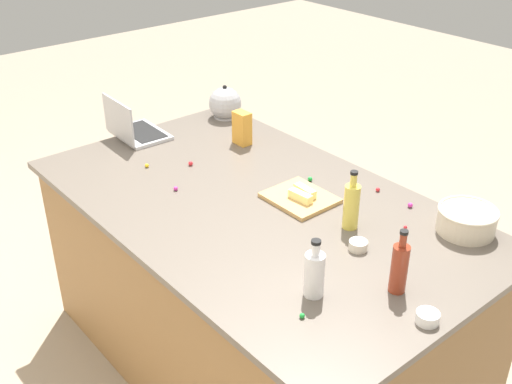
# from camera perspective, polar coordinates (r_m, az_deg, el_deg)

# --- Properties ---
(ground_plane) EXTENTS (12.00, 12.00, 0.00)m
(ground_plane) POSITION_cam_1_polar(r_m,az_deg,el_deg) (3.17, -0.00, -15.22)
(ground_plane) COLOR gray
(island_counter) EXTENTS (2.00, 1.18, 0.90)m
(island_counter) POSITION_cam_1_polar(r_m,az_deg,el_deg) (2.87, -0.00, -8.75)
(island_counter) COLOR olive
(island_counter) RESTS_ON ground
(laptop) EXTENTS (0.32, 0.24, 0.22)m
(laptop) POSITION_cam_1_polar(r_m,az_deg,el_deg) (3.27, -11.22, 5.70)
(laptop) COLOR #B7B7BC
(laptop) RESTS_ON island_counter
(mixing_bowl_large) EXTENTS (0.23, 0.23, 0.10)m
(mixing_bowl_large) POSITION_cam_1_polar(r_m,az_deg,el_deg) (2.53, 18.82, -2.43)
(mixing_bowl_large) COLOR beige
(mixing_bowl_large) RESTS_ON island_counter
(bottle_vinegar) EXTENTS (0.07, 0.07, 0.22)m
(bottle_vinegar) POSITION_cam_1_polar(r_m,az_deg,el_deg) (2.06, 5.39, -7.45)
(bottle_vinegar) COLOR white
(bottle_vinegar) RESTS_ON island_counter
(bottle_oil) EXTENTS (0.06, 0.06, 0.25)m
(bottle_oil) POSITION_cam_1_polar(r_m,az_deg,el_deg) (2.43, 8.77, -1.21)
(bottle_oil) COLOR #DBC64C
(bottle_oil) RESTS_ON island_counter
(bottle_soy) EXTENTS (0.06, 0.06, 0.24)m
(bottle_soy) POSITION_cam_1_polar(r_m,az_deg,el_deg) (2.12, 13.05, -6.74)
(bottle_soy) COLOR maroon
(bottle_soy) RESTS_ON island_counter
(kettle) EXTENTS (0.21, 0.18, 0.20)m
(kettle) POSITION_cam_1_polar(r_m,az_deg,el_deg) (3.46, -2.87, 8.11)
(kettle) COLOR #ADADB2
(kettle) RESTS_ON island_counter
(cutting_board) EXTENTS (0.28, 0.24, 0.02)m
(cutting_board) POSITION_cam_1_polar(r_m,az_deg,el_deg) (2.64, 4.06, -0.55)
(cutting_board) COLOR tan
(cutting_board) RESTS_ON island_counter
(butter_stick_left) EXTENTS (0.11, 0.04, 0.04)m
(butter_stick_left) POSITION_cam_1_polar(r_m,az_deg,el_deg) (2.64, 4.51, 0.08)
(butter_stick_left) COLOR #F4E58C
(butter_stick_left) RESTS_ON cutting_board
(butter_stick_right) EXTENTS (0.11, 0.04, 0.04)m
(butter_stick_right) POSITION_cam_1_polar(r_m,az_deg,el_deg) (2.60, 4.11, -0.39)
(butter_stick_right) COLOR #F4E58C
(butter_stick_right) RESTS_ON cutting_board
(ramekin_small) EXTENTS (0.07, 0.07, 0.04)m
(ramekin_small) POSITION_cam_1_polar(r_m,az_deg,el_deg) (2.34, 9.38, -4.86)
(ramekin_small) COLOR beige
(ramekin_small) RESTS_ON island_counter
(ramekin_medium) EXTENTS (0.07, 0.07, 0.04)m
(ramekin_medium) POSITION_cam_1_polar(r_m,az_deg,el_deg) (2.06, 15.49, -11.06)
(ramekin_medium) COLOR white
(ramekin_medium) RESTS_ON island_counter
(candy_bag) EXTENTS (0.09, 0.06, 0.17)m
(candy_bag) POSITION_cam_1_polar(r_m,az_deg,el_deg) (3.12, -1.29, 5.90)
(candy_bag) COLOR gold
(candy_bag) RESTS_ON island_counter
(candy_0) EXTENTS (0.02, 0.02, 0.02)m
(candy_0) POSITION_cam_1_polar(r_m,az_deg,el_deg) (2.95, -10.00, 2.41)
(candy_0) COLOR yellow
(candy_0) RESTS_ON island_counter
(candy_1) EXTENTS (0.02, 0.02, 0.02)m
(candy_1) POSITION_cam_1_polar(r_m,az_deg,el_deg) (2.01, 4.26, -11.28)
(candy_1) COLOR green
(candy_1) RESTS_ON island_counter
(candy_2) EXTENTS (0.02, 0.02, 0.02)m
(candy_2) POSITION_cam_1_polar(r_m,az_deg,el_deg) (2.75, 11.14, 0.22)
(candy_2) COLOR red
(candy_2) RESTS_ON island_counter
(candy_3) EXTENTS (0.02, 0.02, 0.02)m
(candy_3) POSITION_cam_1_polar(r_m,az_deg,el_deg) (2.94, -6.04, 2.63)
(candy_3) COLOR red
(candy_3) RESTS_ON island_counter
(candy_4) EXTENTS (0.02, 0.02, 0.02)m
(candy_4) POSITION_cam_1_polar(r_m,az_deg,el_deg) (2.66, 14.00, -1.18)
(candy_4) COLOR #CC3399
(candy_4) RESTS_ON island_counter
(candy_5) EXTENTS (0.01, 0.01, 0.01)m
(candy_5) POSITION_cam_1_polar(r_m,az_deg,el_deg) (2.51, 13.57, -3.18)
(candy_5) COLOR red
(candy_5) RESTS_ON island_counter
(candy_6) EXTENTS (0.02, 0.02, 0.02)m
(candy_6) POSITION_cam_1_polar(r_m,az_deg,el_deg) (2.73, -7.40, 0.32)
(candy_6) COLOR #CC3399
(candy_6) RESTS_ON island_counter
(candy_7) EXTENTS (0.02, 0.02, 0.02)m
(candy_7) POSITION_cam_1_polar(r_m,az_deg,el_deg) (2.80, 4.99, 1.20)
(candy_7) COLOR green
(candy_7) RESTS_ON island_counter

